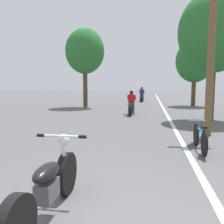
{
  "coord_description": "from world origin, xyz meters",
  "views": [
    {
      "loc": [
        0.98,
        -2.04,
        1.71
      ],
      "look_at": [
        -0.08,
        4.62,
        0.9
      ],
      "focal_mm": 38.0,
      "sensor_mm": 36.0,
      "label": 1
    }
  ],
  "objects_px": {
    "roadside_tree_right_near": "(214,32)",
    "motorcycle_rider_far": "(142,96)",
    "roadside_tree_right_far": "(195,61)",
    "utility_pole": "(211,48)",
    "motorcycle_rider_lead": "(131,105)",
    "bicycle_parked": "(200,138)",
    "roadside_tree_left": "(85,52)",
    "motorcycle_foreground": "(48,187)"
  },
  "relations": [
    {
      "from": "roadside_tree_left",
      "to": "motorcycle_rider_lead",
      "type": "relative_size",
      "value": 2.61
    },
    {
      "from": "motorcycle_rider_far",
      "to": "motorcycle_foreground",
      "type": "bearing_deg",
      "value": -91.44
    },
    {
      "from": "roadside_tree_right_far",
      "to": "motorcycle_foreground",
      "type": "height_order",
      "value": "roadside_tree_right_far"
    },
    {
      "from": "roadside_tree_left",
      "to": "motorcycle_foreground",
      "type": "distance_m",
      "value": 14.91
    },
    {
      "from": "roadside_tree_right_near",
      "to": "roadside_tree_right_far",
      "type": "distance_m",
      "value": 7.43
    },
    {
      "from": "roadside_tree_right_near",
      "to": "motorcycle_foreground",
      "type": "bearing_deg",
      "value": -114.54
    },
    {
      "from": "motorcycle_rider_lead",
      "to": "bicycle_parked",
      "type": "height_order",
      "value": "motorcycle_rider_lead"
    },
    {
      "from": "utility_pole",
      "to": "roadside_tree_right_near",
      "type": "height_order",
      "value": "roadside_tree_right_near"
    },
    {
      "from": "roadside_tree_right_near",
      "to": "motorcycle_rider_lead",
      "type": "height_order",
      "value": "roadside_tree_right_near"
    },
    {
      "from": "roadside_tree_right_near",
      "to": "bicycle_parked",
      "type": "height_order",
      "value": "roadside_tree_right_near"
    },
    {
      "from": "utility_pole",
      "to": "motorcycle_rider_far",
      "type": "bearing_deg",
      "value": 100.2
    },
    {
      "from": "utility_pole",
      "to": "roadside_tree_left",
      "type": "relative_size",
      "value": 0.98
    },
    {
      "from": "motorcycle_foreground",
      "to": "roadside_tree_right_near",
      "type": "bearing_deg",
      "value": 65.46
    },
    {
      "from": "roadside_tree_right_near",
      "to": "motorcycle_foreground",
      "type": "height_order",
      "value": "roadside_tree_right_near"
    },
    {
      "from": "motorcycle_rider_far",
      "to": "motorcycle_rider_lead",
      "type": "bearing_deg",
      "value": -91.48
    },
    {
      "from": "motorcycle_rider_lead",
      "to": "bicycle_parked",
      "type": "bearing_deg",
      "value": -71.93
    },
    {
      "from": "bicycle_parked",
      "to": "motorcycle_rider_far",
      "type": "bearing_deg",
      "value": 96.88
    },
    {
      "from": "roadside_tree_left",
      "to": "roadside_tree_right_near",
      "type": "bearing_deg",
      "value": -34.67
    },
    {
      "from": "roadside_tree_left",
      "to": "motorcycle_rider_lead",
      "type": "distance_m",
      "value": 6.2
    },
    {
      "from": "bicycle_parked",
      "to": "roadside_tree_right_near",
      "type": "bearing_deg",
      "value": 74.21
    },
    {
      "from": "motorcycle_rider_lead",
      "to": "roadside_tree_right_near",
      "type": "bearing_deg",
      "value": -21.86
    },
    {
      "from": "utility_pole",
      "to": "motorcycle_rider_lead",
      "type": "distance_m",
      "value": 6.25
    },
    {
      "from": "roadside_tree_right_near",
      "to": "motorcycle_rider_far",
      "type": "xyz_separation_m",
      "value": [
        -3.57,
        11.32,
        -3.47
      ]
    },
    {
      "from": "roadside_tree_right_far",
      "to": "motorcycle_rider_far",
      "type": "distance_m",
      "value": 6.35
    },
    {
      "from": "motorcycle_foreground",
      "to": "motorcycle_rider_lead",
      "type": "xyz_separation_m",
      "value": [
        0.25,
        10.45,
        0.1
      ]
    },
    {
      "from": "roadside_tree_right_far",
      "to": "motorcycle_foreground",
      "type": "bearing_deg",
      "value": -105.68
    },
    {
      "from": "utility_pole",
      "to": "roadside_tree_right_far",
      "type": "xyz_separation_m",
      "value": [
        1.41,
        10.86,
        0.57
      ]
    },
    {
      "from": "utility_pole",
      "to": "roadside_tree_right_far",
      "type": "relative_size",
      "value": 1.09
    },
    {
      "from": "roadside_tree_right_near",
      "to": "bicycle_parked",
      "type": "distance_m",
      "value": 6.75
    },
    {
      "from": "roadside_tree_right_far",
      "to": "utility_pole",
      "type": "bearing_deg",
      "value": -97.38
    },
    {
      "from": "utility_pole",
      "to": "bicycle_parked",
      "type": "bearing_deg",
      "value": -107.96
    },
    {
      "from": "motorcycle_rider_far",
      "to": "roadside_tree_right_near",
      "type": "bearing_deg",
      "value": -72.52
    },
    {
      "from": "roadside_tree_right_far",
      "to": "motorcycle_rider_lead",
      "type": "relative_size",
      "value": 2.35
    },
    {
      "from": "roadside_tree_right_near",
      "to": "motorcycle_rider_far",
      "type": "height_order",
      "value": "roadside_tree_right_near"
    },
    {
      "from": "roadside_tree_right_near",
      "to": "motorcycle_foreground",
      "type": "relative_size",
      "value": 2.84
    },
    {
      "from": "utility_pole",
      "to": "roadside_tree_right_near",
      "type": "xyz_separation_m",
      "value": [
        0.9,
        3.48,
        1.17
      ]
    },
    {
      "from": "roadside_tree_right_near",
      "to": "roadside_tree_right_far",
      "type": "relative_size",
      "value": 1.16
    },
    {
      "from": "roadside_tree_left",
      "to": "motorcycle_rider_far",
      "type": "height_order",
      "value": "roadside_tree_left"
    },
    {
      "from": "roadside_tree_right_near",
      "to": "motorcycle_rider_lead",
      "type": "distance_m",
      "value": 5.41
    },
    {
      "from": "utility_pole",
      "to": "motorcycle_rider_lead",
      "type": "height_order",
      "value": "utility_pole"
    },
    {
      "from": "bicycle_parked",
      "to": "motorcycle_rider_lead",
      "type": "bearing_deg",
      "value": 108.07
    },
    {
      "from": "roadside_tree_left",
      "to": "motorcycle_rider_lead",
      "type": "bearing_deg",
      "value": -44.91
    }
  ]
}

